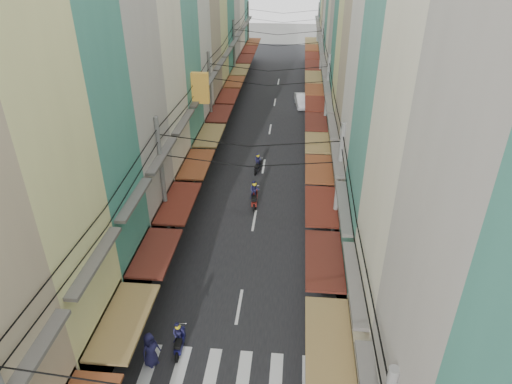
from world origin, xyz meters
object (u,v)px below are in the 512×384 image
Objects in this scene: market_umbrella at (380,362)px; traffic_sign at (355,288)px; bicycle at (356,254)px; white_car at (302,106)px.

market_umbrella is 4.46m from traffic_sign.
traffic_sign reaches higher than market_umbrella.
market_umbrella is 0.90× the size of traffic_sign.
traffic_sign reaches higher than bicycle.
white_car is at bearing 15.54° from bicycle.
white_car is at bearing 94.96° from market_umbrella.
white_car is 2.55× the size of bicycle.
bicycle is 5.67m from traffic_sign.
traffic_sign is (2.55, -31.26, 1.99)m from white_car.
white_car is 1.84× the size of market_umbrella.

